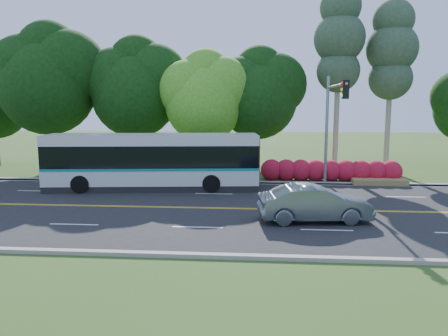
{
  "coord_description": "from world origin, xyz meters",
  "views": [
    {
      "loc": [
        2.07,
        -21.58,
        5.33
      ],
      "look_at": [
        0.21,
        2.0,
        1.79
      ],
      "focal_mm": 35.0,
      "sensor_mm": 36.0,
      "label": 1
    }
  ],
  "objects": [
    {
      "name": "lane_markings",
      "position": [
        -0.09,
        0.0,
        0.02
      ],
      "size": [
        57.6,
        13.82,
        0.0
      ],
      "color": "gold",
      "rests_on": "road"
    },
    {
      "name": "curb_south",
      "position": [
        0.0,
        -7.15,
        0.07
      ],
      "size": [
        60.0,
        0.3,
        0.15
      ],
      "primitive_type": "cube",
      "color": "gray",
      "rests_on": "ground"
    },
    {
      "name": "traffic_signal",
      "position": [
        6.49,
        5.4,
        4.67
      ],
      "size": [
        0.42,
        6.1,
        7.0
      ],
      "color": "gray",
      "rests_on": "ground"
    },
    {
      "name": "bougainvillea_hedge",
      "position": [
        7.18,
        8.15,
        0.72
      ],
      "size": [
        9.5,
        2.25,
        1.5
      ],
      "color": "maroon",
      "rests_on": "ground"
    },
    {
      "name": "sedan",
      "position": [
        4.62,
        -2.15,
        0.84
      ],
      "size": [
        5.18,
        2.34,
        1.65
      ],
      "primitive_type": "imported",
      "rotation": [
        0.0,
        0.0,
        1.69
      ],
      "color": "#525F64",
      "rests_on": "road"
    },
    {
      "name": "grass_verge",
      "position": [
        0.0,
        9.0,
        0.05
      ],
      "size": [
        60.0,
        4.0,
        0.1
      ],
      "primitive_type": "cube",
      "color": "#304C19",
      "rests_on": "ground"
    },
    {
      "name": "road",
      "position": [
        0.0,
        0.0,
        0.01
      ],
      "size": [
        60.0,
        14.0,
        0.02
      ],
      "primitive_type": "cube",
      "color": "black",
      "rests_on": "ground"
    },
    {
      "name": "tree_row",
      "position": [
        -5.15,
        12.13,
        6.73
      ],
      "size": [
        44.7,
        9.1,
        13.84
      ],
      "color": "black",
      "rests_on": "ground"
    },
    {
      "name": "transit_bus",
      "position": [
        -4.45,
        4.76,
        1.7
      ],
      "size": [
        13.17,
        4.19,
        3.39
      ],
      "rotation": [
        0.0,
        0.0,
        0.11
      ],
      "color": "silver",
      "rests_on": "road"
    },
    {
      "name": "ground",
      "position": [
        0.0,
        0.0,
        0.0
      ],
      "size": [
        120.0,
        120.0,
        0.0
      ],
      "primitive_type": "plane",
      "color": "#304C19",
      "rests_on": "ground"
    },
    {
      "name": "curb_north",
      "position": [
        0.0,
        7.15,
        0.07
      ],
      "size": [
        60.0,
        0.3,
        0.15
      ],
      "primitive_type": "cube",
      "color": "gray",
      "rests_on": "ground"
    }
  ]
}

